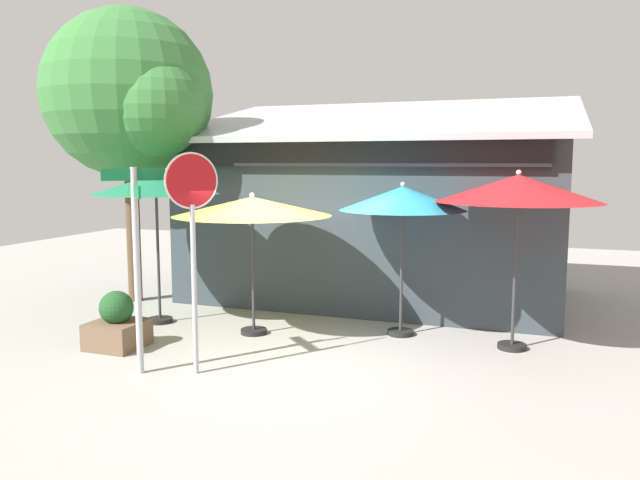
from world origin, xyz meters
name	(u,v)px	position (x,y,z in m)	size (l,w,h in m)	color
ground_plane	(290,358)	(0.00, 0.00, -0.05)	(28.00, 28.00, 0.10)	#9E9B93
cafe_building	(378,213)	(0.14, 4.59, 1.78)	(8.02, 5.09, 4.35)	#333D42
street_sign_post	(137,248)	(-1.62, -1.45, 1.73)	(0.65, 0.66, 2.82)	#A8AAB2
stop_sign	(193,222)	(-0.89, -1.21, 2.09)	(0.45, 0.61, 3.01)	#A8AAB2
patio_umbrella_forest_green_left	(156,186)	(-2.94, 0.95, 2.47)	(2.23, 2.23, 2.74)	black
patio_umbrella_mustard_center	(252,207)	(-1.02, 0.85, 2.14)	(2.63, 2.63, 2.38)	black
patio_umbrella_teal_right	(403,200)	(1.32, 1.63, 2.27)	(2.09, 2.09, 2.56)	black
patio_umbrella_crimson_far_right	(518,190)	(3.13, 1.44, 2.47)	(2.48, 2.48, 2.76)	black
shade_tree	(132,97)	(-4.33, 2.25, 4.17)	(3.56, 3.37, 5.93)	brown
sidewalk_planter	(117,325)	(-2.68, -0.58, 0.36)	(0.78, 0.78, 0.90)	brown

